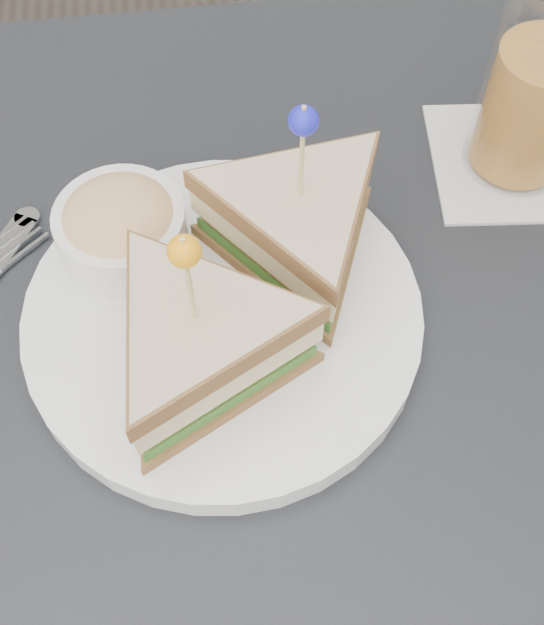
% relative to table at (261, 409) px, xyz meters
% --- Properties ---
extents(ground_plane, '(3.50, 3.50, 0.00)m').
position_rel_table_xyz_m(ground_plane, '(0.00, 0.00, -0.67)').
color(ground_plane, '#3F3833').
extents(table, '(0.80, 0.80, 0.75)m').
position_rel_table_xyz_m(table, '(0.00, 0.00, 0.00)').
color(table, black).
rests_on(table, ground).
extents(plate_meal, '(0.32, 0.30, 0.17)m').
position_rel_table_xyz_m(plate_meal, '(-0.01, 0.04, 0.12)').
color(plate_meal, white).
rests_on(plate_meal, table).
extents(drink_set, '(0.14, 0.14, 0.17)m').
position_rel_table_xyz_m(drink_set, '(0.23, 0.16, 0.15)').
color(drink_set, silver).
rests_on(drink_set, table).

